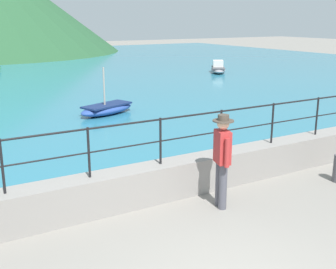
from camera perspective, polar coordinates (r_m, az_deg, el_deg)
promenade_wall at (r=8.00m, az=-5.44°, el=-7.11°), size 20.00×0.56×0.70m
railing at (r=7.69m, az=-5.62°, el=-0.48°), size 18.44×0.04×0.90m
hill_secondary at (r=46.32m, az=-16.70°, el=13.11°), size 11.63×11.63×4.40m
person_walking at (r=7.76m, az=7.22°, el=-2.93°), size 0.38×0.55×1.75m
boat_4 at (r=15.50m, az=-8.14°, el=3.43°), size 2.47×1.67×1.68m
boat_5 at (r=27.59m, az=6.69°, el=8.74°), size 2.02×2.41×0.76m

